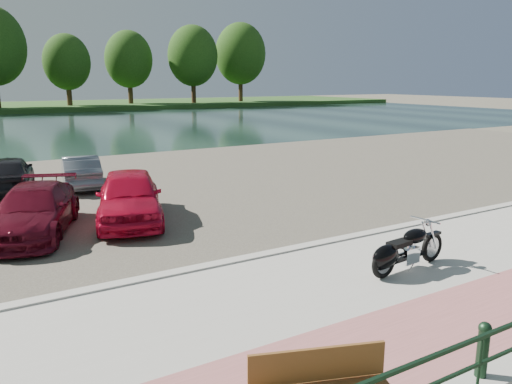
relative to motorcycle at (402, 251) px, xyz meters
The scene contains 15 objects.
ground 0.82m from the motorcycle, 140.14° to the left, with size 200.00×200.00×0.00m, color #595447.
promenade 0.92m from the motorcycle, 126.28° to the right, with size 60.00×6.00×0.10m, color #ABA8A1.
pink_path 2.22m from the motorcycle, 102.12° to the right, with size 60.00×2.00×0.01m, color #935353.
kerb 2.47m from the motorcycle, 100.83° to the left, with size 60.00×0.30×0.14m, color #ABA8A1.
parking_lot 11.40m from the motorcycle, 92.29° to the left, with size 60.00×18.00×0.04m, color #454037.
river 40.39m from the motorcycle, 90.65° to the left, with size 120.00×40.00×0.00m, color #1A2F2A.
far_bank 72.38m from the motorcycle, 90.36° to the left, with size 120.00×24.00×0.60m, color #264819.
bollards 3.94m from the motorcycle, 122.58° to the right, with size 10.68×0.18×0.81m.
far_trees 66.65m from the motorcycle, 86.62° to the left, with size 70.25×10.68×12.52m.
motorcycle is the anchor object (origin of this frame).
park_bench 5.05m from the motorcycle, 147.81° to the right, with size 1.85×1.02×0.72m.
car_3 9.50m from the motorcycle, 132.08° to the left, with size 1.83×4.50×1.31m, color #570C1C.
car_4 7.95m from the motorcycle, 118.48° to the left, with size 1.79×4.44×1.51m, color #B70C2B.
car_8 14.68m from the motorcycle, 116.18° to the left, with size 1.62×4.02×1.37m, color black.
car_9 13.33m from the motorcycle, 107.45° to the left, with size 1.30×3.74×1.23m, color slate.
Camera 1 is at (-7.33, -7.45, 4.12)m, focal length 35.00 mm.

